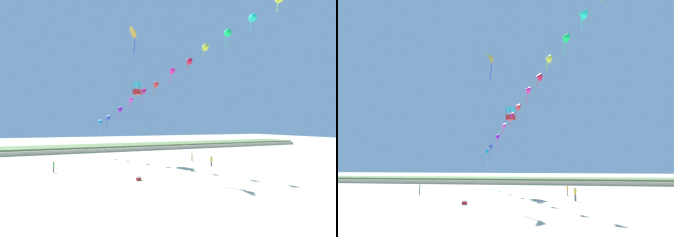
% 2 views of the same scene
% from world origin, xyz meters
% --- Properties ---
extents(ground_plane, '(240.00, 240.00, 0.00)m').
position_xyz_m(ground_plane, '(0.00, 0.00, 0.00)').
color(ground_plane, beige).
extents(dune_ridge, '(120.00, 12.63, 1.32)m').
position_xyz_m(dune_ridge, '(0.00, 44.94, 0.66)').
color(dune_ridge, beige).
rests_on(dune_ridge, ground).
extents(person_near_left, '(0.21, 0.55, 1.56)m').
position_xyz_m(person_near_left, '(9.52, 18.72, 0.90)').
color(person_near_left, '#474C56').
rests_on(person_near_left, ground).
extents(person_near_right, '(0.42, 0.52, 1.69)m').
position_xyz_m(person_near_right, '(10.00, 12.99, 0.97)').
color(person_near_right, '#474C56').
rests_on(person_near_right, ground).
extents(person_mid_center, '(0.24, 0.52, 1.49)m').
position_xyz_m(person_mid_center, '(-13.16, 17.32, 0.86)').
color(person_mid_center, black).
rests_on(person_mid_center, ground).
extents(kite_banner_string, '(19.21, 31.91, 22.56)m').
position_xyz_m(kite_banner_string, '(3.07, 16.80, 14.63)').
color(kite_banner_string, '#1084BF').
extents(large_kite_low_lead, '(1.58, 2.05, 4.71)m').
position_xyz_m(large_kite_low_lead, '(-1.84, 16.54, 21.43)').
color(large_kite_low_lead, yellow).
extents(large_kite_mid_trail, '(1.75, 1.75, 2.33)m').
position_xyz_m(large_kite_mid_trail, '(0.38, 23.73, 13.68)').
color(large_kite_mid_trail, red).
extents(beach_cooler, '(0.58, 0.41, 0.46)m').
position_xyz_m(beach_cooler, '(-3.20, 8.40, 0.21)').
color(beach_cooler, red).
rests_on(beach_cooler, ground).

